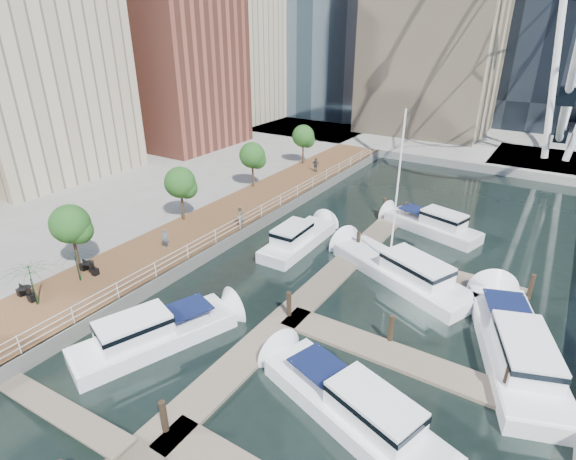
# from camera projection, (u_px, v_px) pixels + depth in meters

# --- Properties ---
(ground) EXTENTS (520.00, 520.00, 0.00)m
(ground) POSITION_uv_depth(u_px,v_px,m) (153.00, 379.00, 22.49)
(ground) COLOR black
(ground) RESTS_ON ground
(boardwalk) EXTENTS (6.00, 60.00, 1.00)m
(boardwalk) POSITION_uv_depth(u_px,v_px,m) (213.00, 227.00, 38.17)
(boardwalk) COLOR brown
(boardwalk) RESTS_ON ground
(seawall) EXTENTS (0.25, 60.00, 1.00)m
(seawall) POSITION_uv_depth(u_px,v_px,m) (241.00, 235.00, 36.71)
(seawall) COLOR #595954
(seawall) RESTS_ON ground
(land_inland) EXTENTS (48.00, 90.00, 1.00)m
(land_inland) POSITION_uv_depth(u_px,v_px,m) (33.00, 175.00, 51.28)
(land_inland) COLOR gray
(land_inland) RESTS_ON ground
(land_far) EXTENTS (200.00, 114.00, 1.00)m
(land_far) POSITION_uv_depth(u_px,v_px,m) (501.00, 101.00, 100.63)
(land_far) COLOR gray
(land_far) RESTS_ON ground
(pier) EXTENTS (14.00, 12.00, 1.00)m
(pier) POSITION_uv_depth(u_px,v_px,m) (554.00, 164.00, 55.42)
(pier) COLOR gray
(pier) RESTS_ON ground
(railing) EXTENTS (0.10, 60.00, 1.05)m
(railing) POSITION_uv_depth(u_px,v_px,m) (240.00, 223.00, 36.33)
(railing) COLOR white
(railing) RESTS_ON boardwalk
(floating_docks) EXTENTS (16.00, 34.00, 2.60)m
(floating_docks) POSITION_uv_depth(u_px,v_px,m) (379.00, 321.00, 26.08)
(floating_docks) COLOR #6D6051
(floating_docks) RESTS_ON ground
(midrise_condos) EXTENTS (19.00, 67.00, 28.00)m
(midrise_condos) POSITION_uv_depth(u_px,v_px,m) (115.00, 49.00, 53.79)
(midrise_condos) COLOR #BCAD8E
(midrise_condos) RESTS_ON ground
(street_trees) EXTENTS (2.60, 42.60, 4.60)m
(street_trees) POSITION_uv_depth(u_px,v_px,m) (180.00, 183.00, 36.99)
(street_trees) COLOR #3F2B1C
(street_trees) RESTS_ON ground
(yacht_foreground) EXTENTS (10.76, 5.95, 2.15)m
(yacht_foreground) POSITION_uv_depth(u_px,v_px,m) (352.00, 418.00, 20.24)
(yacht_foreground) COLOR white
(yacht_foreground) RESTS_ON ground
(pedestrian_near) EXTENTS (0.65, 0.62, 1.50)m
(pedestrian_near) POSITION_uv_depth(u_px,v_px,m) (165.00, 239.00, 33.13)
(pedestrian_near) COLOR #515C6D
(pedestrian_near) RESTS_ON boardwalk
(pedestrian_mid) EXTENTS (0.95, 1.04, 1.72)m
(pedestrian_mid) POSITION_uv_depth(u_px,v_px,m) (240.00, 216.00, 36.77)
(pedestrian_mid) COLOR #7E6D57
(pedestrian_mid) RESTS_ON boardwalk
(pedestrian_far) EXTENTS (0.92, 0.39, 1.56)m
(pedestrian_far) POSITION_uv_depth(u_px,v_px,m) (316.00, 165.00, 50.46)
(pedestrian_far) COLOR #2D3339
(pedestrian_far) RESTS_ON boardwalk
(moored_yachts) EXTENTS (23.52, 38.47, 11.50)m
(moored_yachts) POSITION_uv_depth(u_px,v_px,m) (384.00, 294.00, 29.54)
(moored_yachts) COLOR white
(moored_yachts) RESTS_ON ground
(cafe_seating) EXTENTS (3.77, 9.94, 2.70)m
(cafe_seating) POSITION_uv_depth(u_px,v_px,m) (21.00, 290.00, 25.82)
(cafe_seating) COLOR #0E3316
(cafe_seating) RESTS_ON ground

